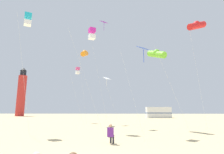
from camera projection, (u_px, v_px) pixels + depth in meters
name	position (u px, v px, depth m)	size (l,w,h in m)	color
kite_flyer_standing	(111.00, 133.00, 10.65)	(0.42, 0.55, 1.16)	#722D99
kite_diamond_violet	(103.00, 27.00, 23.44)	(2.87, 2.69, 13.58)	silver
kite_tube_scarlet	(197.00, 25.00, 19.51)	(2.52, 1.82, 11.69)	silver
kite_tube_lime	(157.00, 54.00, 19.17)	(3.53, 3.87, 8.56)	silver
kite_box_cyan	(28.00, 20.00, 16.42)	(1.58, 1.58, 10.67)	silver
kite_diamond_white	(107.00, 80.00, 25.78)	(2.46, 2.46, 6.68)	silver
kite_diamond_blue	(143.00, 51.00, 14.72)	(2.51, 2.51, 7.16)	silver
kite_tube_orange	(85.00, 54.00, 25.85)	(1.40, 2.49, 10.66)	silver
kite_box_rainbow	(78.00, 71.00, 30.71)	(2.55, 1.82, 9.18)	silver
kite_box_magenta	(92.00, 34.00, 18.20)	(3.50, 2.44, 10.14)	silver
lighthouse_distant	(21.00, 93.00, 62.60)	(2.80, 2.80, 16.80)	red
rv_van_white	(158.00, 112.00, 47.86)	(6.57, 2.72, 2.80)	white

